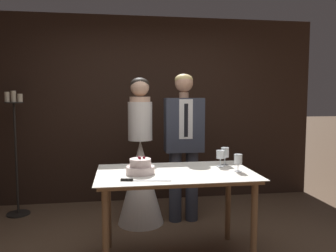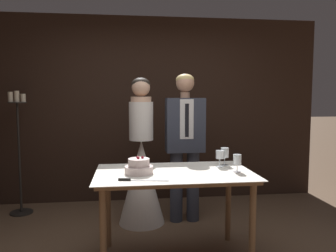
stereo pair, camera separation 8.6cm
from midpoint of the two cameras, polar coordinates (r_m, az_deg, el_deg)
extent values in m
cube|color=black|center=(4.74, -2.82, 2.89)|extent=(4.94, 0.12, 2.61)
cylinder|color=brown|center=(2.77, -10.30, -18.47)|extent=(0.06, 0.06, 0.78)
cylinder|color=brown|center=(2.96, 15.32, -16.94)|extent=(0.06, 0.06, 0.78)
cylinder|color=brown|center=(3.38, -9.65, -13.99)|extent=(0.06, 0.06, 0.78)
cylinder|color=brown|center=(3.54, 11.15, -13.12)|extent=(0.06, 0.06, 0.78)
cube|color=brown|center=(2.98, 1.93, -8.42)|extent=(1.35, 0.78, 0.03)
cube|color=white|center=(2.98, 1.93, -8.04)|extent=(1.41, 0.84, 0.01)
cylinder|color=beige|center=(2.91, -4.24, -7.62)|extent=(0.25, 0.25, 0.07)
cylinder|color=beige|center=(2.90, -4.25, -6.33)|extent=(0.19, 0.19, 0.07)
sphere|color=maroon|center=(2.89, -3.62, -5.47)|extent=(0.02, 0.02, 0.02)
sphere|color=maroon|center=(2.91, -4.47, -5.44)|extent=(0.02, 0.02, 0.02)
sphere|color=maroon|center=(2.87, -4.35, -5.55)|extent=(0.02, 0.02, 0.02)
cube|color=silver|center=(2.67, -2.24, -9.49)|extent=(0.31, 0.07, 0.00)
cylinder|color=black|center=(2.69, -6.66, -9.21)|extent=(0.10, 0.04, 0.02)
cylinder|color=silver|center=(3.04, 12.72, -7.77)|extent=(0.07, 0.07, 0.00)
cylinder|color=silver|center=(3.04, 12.74, -7.11)|extent=(0.01, 0.01, 0.07)
cylinder|color=silver|center=(3.02, 12.77, -5.67)|extent=(0.07, 0.07, 0.09)
cylinder|color=maroon|center=(3.03, 12.76, -6.24)|extent=(0.06, 0.06, 0.03)
cylinder|color=silver|center=(3.30, 10.56, -6.71)|extent=(0.07, 0.07, 0.00)
cylinder|color=silver|center=(3.30, 10.57, -6.03)|extent=(0.01, 0.01, 0.08)
cylinder|color=silver|center=(3.28, 10.60, -4.57)|extent=(0.08, 0.08, 0.10)
cylinder|color=silver|center=(3.23, 9.76, -6.97)|extent=(0.08, 0.08, 0.00)
cylinder|color=silver|center=(3.22, 9.77, -6.27)|extent=(0.01, 0.01, 0.08)
cylinder|color=silver|center=(3.21, 9.79, -4.92)|extent=(0.08, 0.08, 0.08)
cylinder|color=maroon|center=(3.21, 9.79, -5.35)|extent=(0.07, 0.07, 0.03)
cone|color=white|center=(3.91, -3.99, -9.64)|extent=(0.54, 0.54, 0.99)
cylinder|color=white|center=(3.79, -4.06, 0.87)|extent=(0.28, 0.28, 0.44)
cylinder|color=#DBAD8E|center=(3.78, -4.08, 4.67)|extent=(0.24, 0.24, 0.06)
sphere|color=#DBAD8E|center=(3.79, -4.10, 6.74)|extent=(0.21, 0.21, 0.21)
ellipsoid|color=black|center=(3.80, -4.11, 7.21)|extent=(0.22, 0.22, 0.16)
cylinder|color=#333847|center=(3.97, 2.08, -10.48)|extent=(0.15, 0.15, 0.84)
cylinder|color=#333847|center=(4.01, 4.98, -10.36)|extent=(0.15, 0.15, 0.84)
cube|color=#333847|center=(3.86, 3.60, 0.19)|extent=(0.45, 0.24, 0.63)
cube|color=white|center=(3.73, 3.95, 1.19)|extent=(0.16, 0.01, 0.46)
cube|color=black|center=(3.73, 3.97, 0.99)|extent=(0.04, 0.01, 0.38)
cylinder|color=tan|center=(3.84, 3.63, 5.39)|extent=(0.11, 0.11, 0.07)
sphere|color=tan|center=(3.85, 3.64, 7.48)|extent=(0.21, 0.21, 0.21)
ellipsoid|color=#D6B770|center=(3.86, 3.61, 8.03)|extent=(0.21, 0.21, 0.14)
cylinder|color=black|center=(4.72, -23.65, -13.61)|extent=(0.28, 0.28, 0.02)
cylinder|color=black|center=(4.54, -23.98, -5.13)|extent=(0.03, 0.03, 1.39)
cylinder|color=black|center=(4.48, -24.30, 3.75)|extent=(0.22, 0.22, 0.01)
cylinder|color=beige|center=(4.50, -25.25, 4.60)|extent=(0.06, 0.06, 0.13)
cylinder|color=beige|center=(4.48, -24.34, 4.72)|extent=(0.06, 0.06, 0.14)
cylinder|color=beige|center=(4.46, -23.41, 4.51)|extent=(0.06, 0.06, 0.10)
camera|label=1|loc=(0.04, -89.27, 0.07)|focal=35.00mm
camera|label=2|loc=(0.04, 90.73, -0.07)|focal=35.00mm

